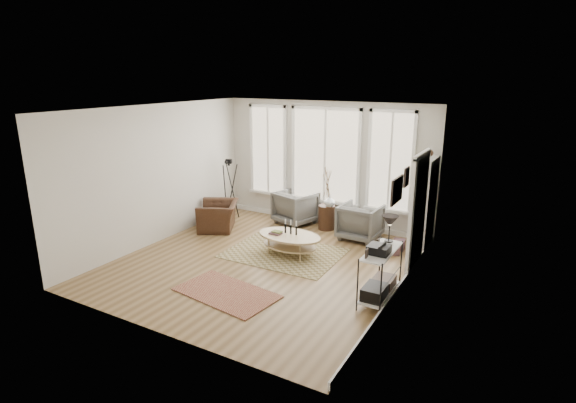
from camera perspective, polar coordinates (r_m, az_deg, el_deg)
The scene contains 17 objects.
room at distance 8.22m, azimuth -3.06°, elevation 1.40°, with size 5.50×5.54×2.90m.
bay_window at distance 10.50m, azimuth 4.73°, elevation 5.57°, with size 4.14×0.12×2.24m.
door at distance 8.36m, azimuth 16.22°, elevation -1.13°, with size 0.09×1.06×2.22m.
bookcase at distance 9.45m, azimuth 16.90°, elevation -0.31°, with size 0.31×0.85×2.06m.
low_shelf at distance 7.30m, azimuth 11.68°, elevation -8.44°, with size 0.38×1.08×1.30m.
wall_art at distance 6.83m, azimuth 13.96°, elevation 1.86°, with size 0.04×0.88×0.44m.
rug_main at distance 9.10m, azimuth -0.51°, elevation -6.56°, with size 2.23×1.67×0.01m, color brown.
rug_runner at distance 7.60m, azimuth -7.83°, elevation -11.38°, with size 1.68×0.93×0.01m, color maroon.
coffee_table at distance 8.93m, azimuth 0.14°, elevation -4.79°, with size 1.34×0.87×0.60m.
armchair_left at distance 10.77m, azimuth 0.98°, elevation -0.75°, with size 0.85×0.87×0.79m, color #5E5D5A.
armchair_right at distance 9.88m, azimuth 9.18°, elevation -2.54°, with size 0.84×0.86×0.78m, color #5E5D5A.
side_table at distance 10.29m, azimuth 4.97°, elevation 0.55°, with size 0.38×0.38×1.60m.
vase at distance 10.24m, azimuth 5.30°, elevation 0.06°, with size 0.24×0.24×0.25m, color silver.
accent_chair at distance 10.52m, azimuth -8.83°, elevation -1.80°, with size 0.85×0.98×0.63m, color #382217.
tripod_camera at distance 11.21m, azimuth -7.41°, elevation 1.32°, with size 0.52×0.52×1.49m.
book_stack_near at distance 9.57m, azimuth 13.90°, elevation -5.32°, with size 0.23×0.29×0.19m, color brown.
book_stack_far at distance 9.30m, azimuth 13.38°, elevation -5.99°, with size 0.20×0.26×0.17m, color brown.
Camera 1 is at (4.29, -6.69, 3.47)m, focal length 28.00 mm.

